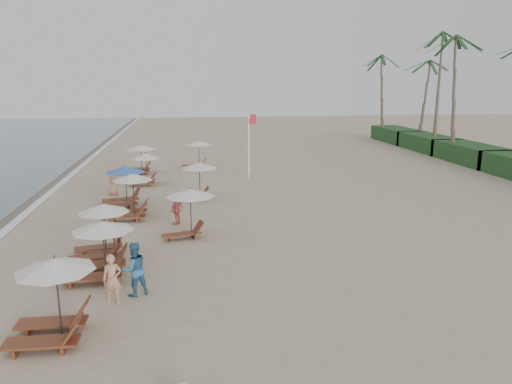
{
  "coord_description": "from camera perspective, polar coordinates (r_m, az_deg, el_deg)",
  "views": [
    {
      "loc": [
        -2.61,
        -16.38,
        6.96
      ],
      "look_at": [
        1.0,
        7.91,
        1.3
      ],
      "focal_mm": 33.85,
      "sensor_mm": 36.0,
      "label": 1
    }
  ],
  "objects": [
    {
      "name": "lounger_station_3",
      "position": [
        25.65,
        -14.8,
        -0.7
      ],
      "size": [
        2.49,
        2.06,
        2.36
      ],
      "color": "brown",
      "rests_on": "ground"
    },
    {
      "name": "beachgoer_far_b",
      "position": [
        31.32,
        -16.53,
        1.24
      ],
      "size": [
        0.92,
        1.02,
        1.76
      ],
      "primitive_type": "imported",
      "rotation": [
        0.0,
        0.0,
        1.03
      ],
      "color": "tan",
      "rests_on": "ground"
    },
    {
      "name": "foam_line",
      "position": [
        28.6,
        -25.66,
        -2.39
      ],
      "size": [
        0.5,
        140.0,
        0.02
      ],
      "primitive_type": "cube",
      "color": "white",
      "rests_on": "ground"
    },
    {
      "name": "lounger_station_1",
      "position": [
        18.33,
        -18.35,
        -6.73
      ],
      "size": [
        2.69,
        2.2,
        2.12
      ],
      "color": "brown",
      "rests_on": "ground"
    },
    {
      "name": "lounger_station_0",
      "position": [
        14.49,
        -23.22,
        -11.89
      ],
      "size": [
        2.5,
        2.12,
        2.37
      ],
      "color": "brown",
      "rests_on": "ground"
    },
    {
      "name": "lounger_station_5",
      "position": [
        33.85,
        -13.16,
        2.67
      ],
      "size": [
        2.33,
        2.04,
        2.16
      ],
      "color": "brown",
      "rests_on": "ground"
    },
    {
      "name": "lounger_station_4",
      "position": [
        28.24,
        -15.62,
        0.53
      ],
      "size": [
        2.7,
        2.33,
        2.32
      ],
      "color": "brown",
      "rests_on": "ground"
    },
    {
      "name": "lounger_station_6",
      "position": [
        38.19,
        -13.79,
        3.76
      ],
      "size": [
        2.74,
        2.36,
        2.21
      ],
      "color": "brown",
      "rests_on": "ground"
    },
    {
      "name": "beachgoer_far_a",
      "position": [
        24.2,
        -9.34,
        -2.07
      ],
      "size": [
        0.81,
        0.92,
        1.5
      ],
      "primitive_type": "imported",
      "rotation": [
        0.0,
        0.0,
        4.08
      ],
      "color": "#C74F50",
      "rests_on": "ground"
    },
    {
      "name": "beachgoer_near",
      "position": [
        16.22,
        -16.63,
        -9.86
      ],
      "size": [
        0.61,
        0.42,
        1.63
      ],
      "primitive_type": "imported",
      "rotation": [
        0.0,
        0.0,
        0.05
      ],
      "color": "tan",
      "rests_on": "ground"
    },
    {
      "name": "beachgoer_mid_a",
      "position": [
        16.58,
        -14.21,
        -8.82
      ],
      "size": [
        1.11,
        1.02,
        1.83
      ],
      "primitive_type": "imported",
      "rotation": [
        0.0,
        0.0,
        3.62
      ],
      "color": "#2E658C",
      "rests_on": "ground"
    },
    {
      "name": "flag_pole_near",
      "position": [
        34.55,
        -0.85,
        5.65
      ],
      "size": [
        0.59,
        0.08,
        4.6
      ],
      "color": "silver",
      "rests_on": "ground"
    },
    {
      "name": "lounger_station_2",
      "position": [
        20.29,
        -18.08,
        -4.6
      ],
      "size": [
        2.48,
        2.12,
        2.24
      ],
      "color": "brown",
      "rests_on": "ground"
    },
    {
      "name": "beachgoer_mid_b",
      "position": [
        20.01,
        -16.02,
        -5.66
      ],
      "size": [
        0.74,
        1.05,
        1.48
      ],
      "primitive_type": "imported",
      "rotation": [
        0.0,
        0.0,
        1.79
      ],
      "color": "brown",
      "rests_on": "ground"
    },
    {
      "name": "inland_station_1",
      "position": [
        28.95,
        -7.0,
        1.94
      ],
      "size": [
        2.55,
        2.24,
        2.22
      ],
      "color": "brown",
      "rests_on": "ground"
    },
    {
      "name": "inland_station_0",
      "position": [
        21.93,
        -8.12,
        -1.61
      ],
      "size": [
        2.55,
        2.24,
        2.22
      ],
      "color": "brown",
      "rests_on": "ground"
    },
    {
      "name": "inland_station_2",
      "position": [
        39.63,
        -7.0,
        4.86
      ],
      "size": [
        2.64,
        2.24,
        2.22
      ],
      "color": "brown",
      "rests_on": "ground"
    },
    {
      "name": "ground",
      "position": [
        17.99,
        0.56,
        -9.79
      ],
      "size": [
        160.0,
        160.0,
        0.0
      ],
      "primitive_type": "plane",
      "color": "tan",
      "rests_on": "ground"
    },
    {
      "name": "flag_pole_far",
      "position": [
        37.38,
        -0.76,
        6.27
      ],
      "size": [
        0.59,
        0.08,
        4.68
      ],
      "color": "silver",
      "rests_on": "ground"
    }
  ]
}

